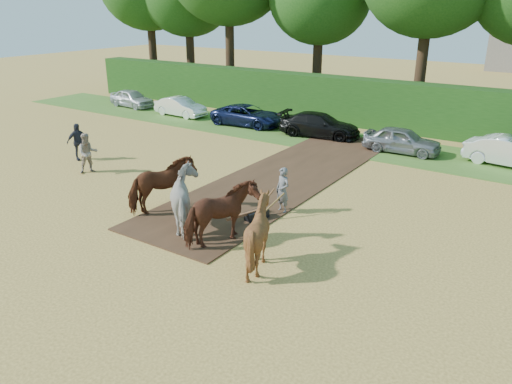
% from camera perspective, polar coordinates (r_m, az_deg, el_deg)
% --- Properties ---
extents(ground, '(120.00, 120.00, 0.00)m').
position_cam_1_polar(ground, '(18.76, -11.62, -3.21)').
color(ground, gold).
rests_on(ground, ground).
extents(earth_strip, '(4.50, 17.00, 0.05)m').
position_cam_1_polar(earth_strip, '(23.05, 3.40, 1.86)').
color(earth_strip, '#472D1C').
rests_on(earth_strip, ground).
extents(grass_verge, '(50.00, 5.00, 0.03)m').
position_cam_1_polar(grass_verge, '(29.66, 7.82, 6.01)').
color(grass_verge, '#38601E').
rests_on(grass_verge, ground).
extents(hedgerow, '(46.00, 1.60, 3.00)m').
position_cam_1_polar(hedgerow, '(33.35, 11.44, 10.05)').
color(hedgerow, '#14380F').
rests_on(hedgerow, ground).
extents(spectator_near, '(1.07, 1.15, 1.89)m').
position_cam_1_polar(spectator_near, '(24.56, -18.66, 4.23)').
color(spectator_near, '#C2AE98').
rests_on(spectator_near, ground).
extents(spectator_far, '(0.77, 1.19, 1.88)m').
position_cam_1_polar(spectator_far, '(26.82, -19.70, 5.43)').
color(spectator_far, '#242630').
rests_on(spectator_far, ground).
extents(plough_team, '(7.39, 5.42, 2.13)m').
position_cam_1_polar(plough_team, '(16.92, -5.63, -1.69)').
color(plough_team, '#5D2B17').
rests_on(plough_team, ground).
extents(parked_cars, '(40.95, 3.60, 1.44)m').
position_cam_1_polar(parked_cars, '(28.45, 13.23, 6.41)').
color(parked_cars, silver).
rests_on(parked_cars, ground).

